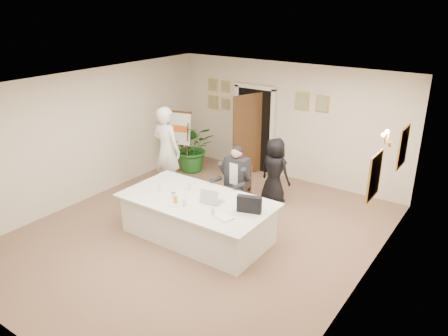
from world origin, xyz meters
name	(u,v)px	position (x,y,z in m)	size (l,w,h in m)	color
floor	(199,233)	(0.00, 0.00, 0.00)	(7.00, 7.00, 0.00)	brown
ceiling	(195,86)	(0.00, 0.00, 2.80)	(6.00, 7.00, 0.02)	white
wall_back	(288,122)	(0.00, 3.50, 1.40)	(6.00, 0.10, 2.80)	beige
wall_front	(12,252)	(0.00, -3.50, 1.40)	(6.00, 0.10, 2.80)	beige
wall_left	(87,136)	(-3.00, 0.00, 1.40)	(0.10, 7.00, 2.80)	beige
wall_right	(364,208)	(3.00, 0.00, 1.40)	(0.10, 7.00, 2.80)	beige
doorway	(252,132)	(-0.88, 3.32, 1.04)	(1.14, 0.86, 2.20)	black
pictures_back_wall	(259,99)	(-0.80, 3.47, 1.85)	(3.40, 0.06, 0.80)	gold
pictures_right_wall	(389,160)	(2.97, 1.20, 1.75)	(0.06, 2.20, 0.80)	gold
wall_sconce	(388,138)	(2.90, 1.20, 2.10)	(0.20, 0.30, 0.24)	#BB843C
conference_table	(197,218)	(0.05, -0.10, 0.39)	(2.80, 1.49, 0.78)	silver
seated_man	(236,181)	(0.12, 1.07, 0.75)	(0.64, 0.68, 1.49)	black
flip_chart	(182,146)	(-2.22, 2.19, 0.74)	(0.57, 0.42, 1.59)	#402A14
standing_man	(167,150)	(-1.77, 1.14, 1.00)	(0.73, 0.48, 1.99)	white
standing_woman	(275,171)	(0.50, 2.00, 0.73)	(0.71, 0.46, 1.46)	black
potted_palm	(193,147)	(-2.12, 2.50, 0.62)	(1.12, 0.97, 1.24)	#206121
laptop	(213,194)	(0.36, -0.01, 0.91)	(0.35, 0.37, 0.28)	#B7BABC
laptop_bag	(249,204)	(1.10, 0.01, 0.92)	(0.42, 0.12, 0.29)	black
paper_stack	(224,217)	(0.87, -0.41, 0.79)	(0.32, 0.22, 0.03)	white
plate_left	(146,192)	(-0.91, -0.43, 0.78)	(0.24, 0.24, 0.01)	white
plate_mid	(157,200)	(-0.51, -0.55, 0.78)	(0.20, 0.20, 0.01)	white
plate_near	(174,204)	(-0.13, -0.52, 0.78)	(0.22, 0.22, 0.01)	white
glass_a	(160,188)	(-0.74, -0.22, 0.84)	(0.06, 0.06, 0.14)	silver
glass_b	(184,202)	(0.05, -0.45, 0.84)	(0.07, 0.07, 0.14)	silver
glass_c	(213,212)	(0.67, -0.45, 0.84)	(0.06, 0.06, 0.14)	silver
glass_d	(189,186)	(-0.32, 0.14, 0.84)	(0.06, 0.06, 0.14)	silver
oj_glass	(176,200)	(-0.14, -0.46, 0.84)	(0.07, 0.07, 0.13)	orange
steel_jug	(174,195)	(-0.32, -0.31, 0.83)	(0.08, 0.08, 0.11)	silver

